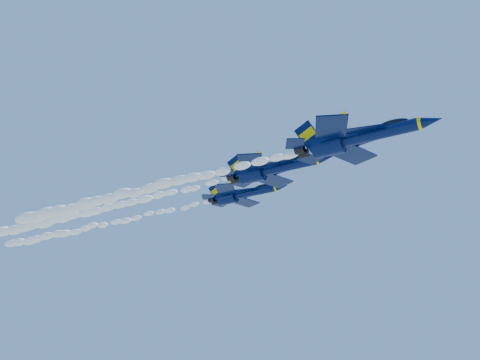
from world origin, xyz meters
The scene contains 6 objects.
jet_lead centered at (20.17, -10.04, 150.77)m, with size 18.70×15.34×6.95m.
smoke_trail_jet_lead centered at (-14.72, -10.04, 150.29)m, with size 53.81×2.38×2.15m, color white.
jet_second centered at (5.31, -3.43, 152.34)m, with size 17.16×14.07×6.38m.
smoke_trail_jet_second centered at (-28.93, -3.43, 151.88)m, with size 53.81×2.19×1.97m, color white.
jet_third centered at (-4.99, 6.10, 153.64)m, with size 15.15×12.43×5.63m.
smoke_trail_jet_third centered at (-38.37, 6.10, 153.20)m, with size 53.81×1.93×1.74m, color white.
Camera 1 is at (36.10, -70.05, 118.63)m, focal length 40.00 mm.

